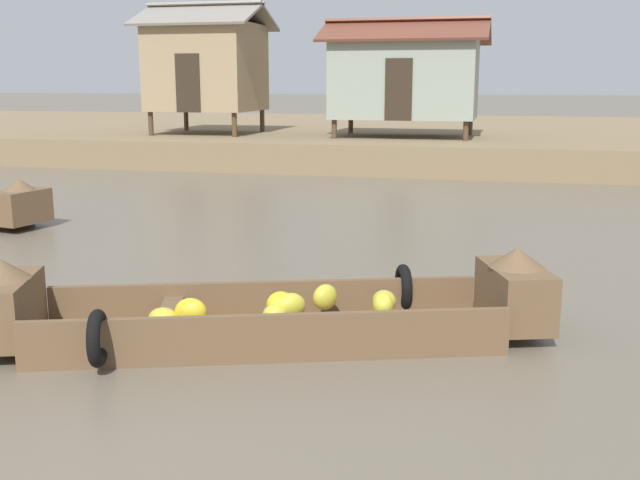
{
  "coord_description": "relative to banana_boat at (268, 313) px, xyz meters",
  "views": [
    {
      "loc": [
        2.56,
        -1.69,
        2.55
      ],
      "look_at": [
        0.33,
        7.32,
        0.61
      ],
      "focal_mm": 42.47,
      "sensor_mm": 36.0,
      "label": 1
    }
  ],
  "objects": [
    {
      "name": "stilt_house_mid_left",
      "position": [
        -0.95,
        17.03,
        2.42
      ],
      "size": [
        5.05,
        3.4,
        3.62
      ],
      "color": "#4C3826",
      "rests_on": "riverbank_strip"
    },
    {
      "name": "ground_plane",
      "position": [
        -0.33,
        4.81,
        -0.29
      ],
      "size": [
        300.0,
        300.0,
        0.0
      ],
      "primitive_type": "plane",
      "color": "#665B4C"
    },
    {
      "name": "riverbank_strip",
      "position": [
        -0.33,
        23.33,
        0.14
      ],
      "size": [
        160.0,
        20.0,
        0.86
      ],
      "primitive_type": "cube",
      "color": "#7F6B4C",
      "rests_on": "ground"
    },
    {
      "name": "stilt_house_left",
      "position": [
        -7.53,
        17.07,
        2.8
      ],
      "size": [
        3.95,
        3.69,
        4.24
      ],
      "color": "#4C3826",
      "rests_on": "riverbank_strip"
    },
    {
      "name": "banana_boat",
      "position": [
        0.0,
        0.0,
        0.0
      ],
      "size": [
        5.63,
        2.87,
        0.91
      ],
      "color": "brown",
      "rests_on": "ground"
    }
  ]
}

